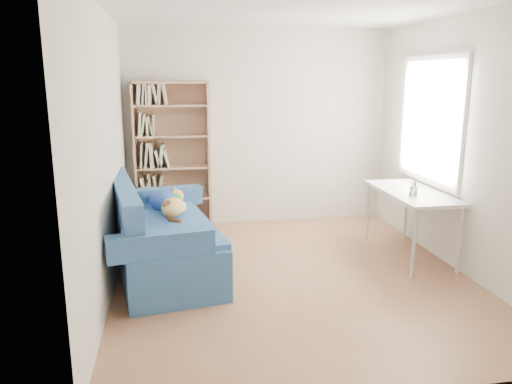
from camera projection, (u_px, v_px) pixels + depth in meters
ground at (292, 276)px, 5.07m from camera, size 4.00×4.00×0.00m
room_shell at (304, 113)px, 4.75m from camera, size 3.54×4.04×2.62m
sofa at (159, 238)px, 5.14m from camera, size 1.23×2.07×0.95m
bookshelf at (173, 163)px, 6.45m from camera, size 0.96×0.30×1.92m
desk at (411, 197)px, 5.50m from camera, size 0.60×1.30×0.75m
pen_cup at (414, 190)px, 5.25m from camera, size 0.09×0.09×0.17m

